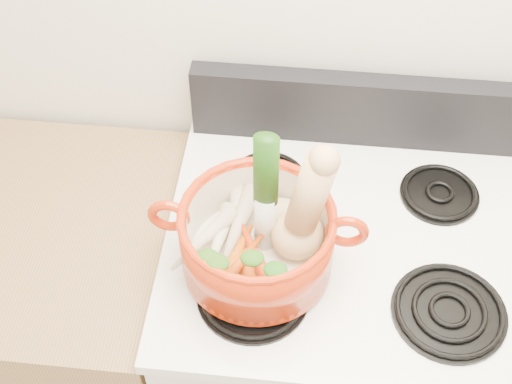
# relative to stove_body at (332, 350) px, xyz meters

# --- Properties ---
(stove_body) EXTENTS (0.76, 0.65, 0.92)m
(stove_body) POSITION_rel_stove_body_xyz_m (0.00, 0.00, 0.00)
(stove_body) COLOR silver
(stove_body) RESTS_ON floor
(cooktop) EXTENTS (0.78, 0.67, 0.03)m
(cooktop) POSITION_rel_stove_body_xyz_m (0.00, 0.00, 0.47)
(cooktop) COLOR white
(cooktop) RESTS_ON stove_body
(control_backsplash) EXTENTS (0.76, 0.05, 0.18)m
(control_backsplash) POSITION_rel_stove_body_xyz_m (0.00, 0.30, 0.58)
(control_backsplash) COLOR black
(control_backsplash) RESTS_ON cooktop
(burner_front_left) EXTENTS (0.22, 0.22, 0.02)m
(burner_front_left) POSITION_rel_stove_body_xyz_m (-0.19, -0.16, 0.50)
(burner_front_left) COLOR black
(burner_front_left) RESTS_ON cooktop
(burner_front_right) EXTENTS (0.22, 0.22, 0.02)m
(burner_front_right) POSITION_rel_stove_body_xyz_m (0.19, -0.16, 0.50)
(burner_front_right) COLOR black
(burner_front_right) RESTS_ON cooktop
(burner_back_left) EXTENTS (0.17, 0.17, 0.02)m
(burner_back_left) POSITION_rel_stove_body_xyz_m (-0.19, 0.14, 0.50)
(burner_back_left) COLOR black
(burner_back_left) RESTS_ON cooktop
(burner_back_right) EXTENTS (0.17, 0.17, 0.02)m
(burner_back_right) POSITION_rel_stove_body_xyz_m (0.19, 0.14, 0.50)
(burner_back_right) COLOR black
(burner_back_right) RESTS_ON cooktop
(dutch_oven) EXTENTS (0.30, 0.30, 0.15)m
(dutch_oven) POSITION_rel_stove_body_xyz_m (-0.19, -0.09, 0.58)
(dutch_oven) COLOR #AC270A
(dutch_oven) RESTS_ON burner_front_left
(pot_handle_left) EXTENTS (0.08, 0.02, 0.08)m
(pot_handle_left) POSITION_rel_stove_body_xyz_m (-0.36, -0.09, 0.63)
(pot_handle_left) COLOR #AC270A
(pot_handle_left) RESTS_ON dutch_oven
(pot_handle_right) EXTENTS (0.08, 0.02, 0.08)m
(pot_handle_right) POSITION_rel_stove_body_xyz_m (-0.02, -0.09, 0.63)
(pot_handle_right) COLOR #AC270A
(pot_handle_right) RESTS_ON dutch_oven
(squash) EXTENTS (0.19, 0.17, 0.28)m
(squash) POSITION_rel_stove_body_xyz_m (-0.11, -0.07, 0.67)
(squash) COLOR tan
(squash) RESTS_ON dutch_oven
(leek) EXTENTS (0.05, 0.05, 0.31)m
(leek) POSITION_rel_stove_body_xyz_m (-0.18, -0.06, 0.69)
(leek) COLOR beige
(leek) RESTS_ON dutch_oven
(ginger) EXTENTS (0.11, 0.09, 0.05)m
(ginger) POSITION_rel_stove_body_xyz_m (-0.15, -0.01, 0.56)
(ginger) COLOR tan
(ginger) RESTS_ON dutch_oven
(parsnip_0) EXTENTS (0.07, 0.22, 0.06)m
(parsnip_0) POSITION_rel_stove_body_xyz_m (-0.23, -0.05, 0.56)
(parsnip_0) COLOR beige
(parsnip_0) RESTS_ON dutch_oven
(parsnip_1) EXTENTS (0.06, 0.18, 0.05)m
(parsnip_1) POSITION_rel_stove_body_xyz_m (-0.27, -0.10, 0.57)
(parsnip_1) COLOR beige
(parsnip_1) RESTS_ON dutch_oven
(parsnip_2) EXTENTS (0.09, 0.21, 0.06)m
(parsnip_2) POSITION_rel_stove_body_xyz_m (-0.23, -0.06, 0.58)
(parsnip_2) COLOR beige
(parsnip_2) RESTS_ON dutch_oven
(parsnip_3) EXTENTS (0.13, 0.16, 0.05)m
(parsnip_3) POSITION_rel_stove_body_xyz_m (-0.30, -0.10, 0.58)
(parsnip_3) COLOR beige
(parsnip_3) RESTS_ON dutch_oven
(carrot_0) EXTENTS (0.09, 0.17, 0.05)m
(carrot_0) POSITION_rel_stove_body_xyz_m (-0.22, -0.11, 0.56)
(carrot_0) COLOR #DE400B
(carrot_0) RESTS_ON dutch_oven
(carrot_1) EXTENTS (0.08, 0.17, 0.05)m
(carrot_1) POSITION_rel_stove_body_xyz_m (-0.23, -0.13, 0.56)
(carrot_1) COLOR #CD5D0A
(carrot_1) RESTS_ON dutch_oven
(carrot_2) EXTENTS (0.11, 0.17, 0.05)m
(carrot_2) POSITION_rel_stove_body_xyz_m (-0.19, -0.13, 0.57)
(carrot_2) COLOR #DE3E0B
(carrot_2) RESTS_ON dutch_oven
(carrot_3) EXTENTS (0.11, 0.13, 0.04)m
(carrot_3) POSITION_rel_stove_body_xyz_m (-0.23, -0.15, 0.57)
(carrot_3) COLOR #BF5A09
(carrot_3) RESTS_ON dutch_oven
(carrot_4) EXTENTS (0.09, 0.14, 0.04)m
(carrot_4) POSITION_rel_stove_body_xyz_m (-0.21, -0.14, 0.58)
(carrot_4) COLOR #B94F09
(carrot_4) RESTS_ON dutch_oven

